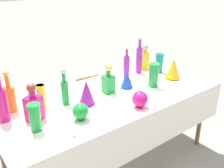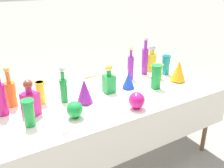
{
  "view_description": "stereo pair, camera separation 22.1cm",
  "coord_description": "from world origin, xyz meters",
  "px_view_note": "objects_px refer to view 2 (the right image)",
  "views": [
    {
      "loc": [
        -1.24,
        -1.62,
        1.73
      ],
      "look_at": [
        0.0,
        0.0,
        0.86
      ],
      "focal_mm": 40.0,
      "sensor_mm": 36.0,
      "label": 1
    },
    {
      "loc": [
        -1.05,
        -1.74,
        1.73
      ],
      "look_at": [
        0.0,
        0.0,
        0.86
      ],
      "focal_mm": 40.0,
      "sensor_mm": 36.0,
      "label": 2
    }
  ],
  "objects_px": {
    "tall_bottle_2": "(10,92)",
    "square_decanter_2": "(109,81)",
    "square_decanter_0": "(30,101)",
    "fluted_vase_1": "(129,80)",
    "slender_vase_4": "(166,64)",
    "cardboard_box_behind_left": "(102,94)",
    "tall_bottle_1": "(131,67)",
    "slender_vase_0": "(156,76)",
    "slender_vase_2": "(29,112)",
    "round_bowl_1": "(137,100)",
    "round_bowl_0": "(75,109)",
    "fluted_vase_0": "(84,91)",
    "tall_bottle_3": "(0,96)",
    "tall_bottle_0": "(145,59)",
    "fluted_vase_2": "(179,71)",
    "slender_vase_3": "(158,71)",
    "slender_vase_1": "(41,92)",
    "tall_bottle_4": "(64,87)",
    "square_decanter_1": "(151,59)"
  },
  "relations": [
    {
      "from": "tall_bottle_1",
      "to": "round_bowl_1",
      "type": "height_order",
      "value": "tall_bottle_1"
    },
    {
      "from": "slender_vase_2",
      "to": "round_bowl_1",
      "type": "xyz_separation_m",
      "value": [
        0.79,
        -0.19,
        -0.03
      ]
    },
    {
      "from": "fluted_vase_0",
      "to": "fluted_vase_1",
      "type": "relative_size",
      "value": 1.33
    },
    {
      "from": "fluted_vase_2",
      "to": "cardboard_box_behind_left",
      "type": "xyz_separation_m",
      "value": [
        -0.23,
        1.19,
        -0.69
      ]
    },
    {
      "from": "tall_bottle_0",
      "to": "slender_vase_3",
      "type": "bearing_deg",
      "value": -78.13
    },
    {
      "from": "tall_bottle_1",
      "to": "slender_vase_4",
      "type": "height_order",
      "value": "tall_bottle_1"
    },
    {
      "from": "fluted_vase_2",
      "to": "round_bowl_1",
      "type": "relative_size",
      "value": 1.51
    },
    {
      "from": "tall_bottle_1",
      "to": "slender_vase_1",
      "type": "height_order",
      "value": "tall_bottle_1"
    },
    {
      "from": "tall_bottle_3",
      "to": "slender_vase_0",
      "type": "relative_size",
      "value": 1.64
    },
    {
      "from": "square_decanter_1",
      "to": "fluted_vase_2",
      "type": "bearing_deg",
      "value": -87.21
    },
    {
      "from": "slender_vase_1",
      "to": "round_bowl_0",
      "type": "height_order",
      "value": "slender_vase_1"
    },
    {
      "from": "tall_bottle_4",
      "to": "slender_vase_4",
      "type": "distance_m",
      "value": 1.19
    },
    {
      "from": "tall_bottle_0",
      "to": "fluted_vase_2",
      "type": "distance_m",
      "value": 0.38
    },
    {
      "from": "square_decanter_1",
      "to": "square_decanter_2",
      "type": "distance_m",
      "value": 0.76
    },
    {
      "from": "tall_bottle_2",
      "to": "round_bowl_0",
      "type": "distance_m",
      "value": 0.58
    },
    {
      "from": "tall_bottle_1",
      "to": "slender_vase_3",
      "type": "xyz_separation_m",
      "value": [
        0.25,
        -0.14,
        -0.05
      ]
    },
    {
      "from": "tall_bottle_2",
      "to": "tall_bottle_0",
      "type": "bearing_deg",
      "value": 0.7
    },
    {
      "from": "tall_bottle_1",
      "to": "slender_vase_0",
      "type": "bearing_deg",
      "value": -76.86
    },
    {
      "from": "tall_bottle_1",
      "to": "square_decanter_1",
      "type": "height_order",
      "value": "tall_bottle_1"
    },
    {
      "from": "slender_vase_0",
      "to": "slender_vase_1",
      "type": "xyz_separation_m",
      "value": [
        -1.02,
        0.26,
        -0.02
      ]
    },
    {
      "from": "tall_bottle_2",
      "to": "square_decanter_2",
      "type": "xyz_separation_m",
      "value": [
        0.81,
        -0.19,
        -0.01
      ]
    },
    {
      "from": "fluted_vase_0",
      "to": "round_bowl_1",
      "type": "distance_m",
      "value": 0.44
    },
    {
      "from": "fluted_vase_1",
      "to": "slender_vase_0",
      "type": "bearing_deg",
      "value": -29.21
    },
    {
      "from": "square_decanter_2",
      "to": "tall_bottle_2",
      "type": "bearing_deg",
      "value": 167.16
    },
    {
      "from": "square_decanter_0",
      "to": "fluted_vase_1",
      "type": "xyz_separation_m",
      "value": [
        0.92,
        0.03,
        -0.03
      ]
    },
    {
      "from": "fluted_vase_1",
      "to": "tall_bottle_3",
      "type": "bearing_deg",
      "value": 175.26
    },
    {
      "from": "slender_vase_3",
      "to": "fluted_vase_1",
      "type": "height_order",
      "value": "fluted_vase_1"
    },
    {
      "from": "round_bowl_1",
      "to": "tall_bottle_2",
      "type": "bearing_deg",
      "value": 145.91
    },
    {
      "from": "square_decanter_2",
      "to": "fluted_vase_1",
      "type": "relative_size",
      "value": 1.66
    },
    {
      "from": "tall_bottle_0",
      "to": "fluted_vase_0",
      "type": "distance_m",
      "value": 0.9
    },
    {
      "from": "tall_bottle_1",
      "to": "fluted_vase_2",
      "type": "height_order",
      "value": "tall_bottle_1"
    },
    {
      "from": "slender_vase_4",
      "to": "fluted_vase_0",
      "type": "bearing_deg",
      "value": -170.93
    },
    {
      "from": "slender_vase_4",
      "to": "round_bowl_1",
      "type": "xyz_separation_m",
      "value": [
        -0.74,
        -0.47,
        -0.04
      ]
    },
    {
      "from": "fluted_vase_1",
      "to": "fluted_vase_0",
      "type": "bearing_deg",
      "value": -173.3
    },
    {
      "from": "slender_vase_1",
      "to": "tall_bottle_2",
      "type": "bearing_deg",
      "value": 160.54
    },
    {
      "from": "tall_bottle_4",
      "to": "round_bowl_1",
      "type": "distance_m",
      "value": 0.61
    },
    {
      "from": "square_decanter_2",
      "to": "cardboard_box_behind_left",
      "type": "relative_size",
      "value": 0.59
    },
    {
      "from": "slender_vase_0",
      "to": "cardboard_box_behind_left",
      "type": "xyz_separation_m",
      "value": [
        0.07,
        1.21,
        -0.7
      ]
    },
    {
      "from": "round_bowl_1",
      "to": "slender_vase_1",
      "type": "bearing_deg",
      "value": 141.67
    },
    {
      "from": "tall_bottle_3",
      "to": "tall_bottle_4",
      "type": "bearing_deg",
      "value": -4.4
    },
    {
      "from": "slender_vase_3",
      "to": "round_bowl_1",
      "type": "xyz_separation_m",
      "value": [
        -0.57,
        -0.41,
        -0.01
      ]
    },
    {
      "from": "slender_vase_4",
      "to": "cardboard_box_behind_left",
      "type": "bearing_deg",
      "value": 105.29
    },
    {
      "from": "fluted_vase_1",
      "to": "slender_vase_4",
      "type": "bearing_deg",
      "value": 11.06
    },
    {
      "from": "square_decanter_1",
      "to": "tall_bottle_3",
      "type": "bearing_deg",
      "value": -172.98
    },
    {
      "from": "fluted_vase_2",
      "to": "square_decanter_0",
      "type": "bearing_deg",
      "value": 176.75
    },
    {
      "from": "tall_bottle_0",
      "to": "fluted_vase_0",
      "type": "bearing_deg",
      "value": -161.62
    },
    {
      "from": "tall_bottle_2",
      "to": "round_bowl_0",
      "type": "height_order",
      "value": "tall_bottle_2"
    },
    {
      "from": "square_decanter_0",
      "to": "cardboard_box_behind_left",
      "type": "xyz_separation_m",
      "value": [
        1.22,
        1.11,
        -0.7
      ]
    },
    {
      "from": "tall_bottle_0",
      "to": "slender_vase_4",
      "type": "xyz_separation_m",
      "value": [
        0.2,
        -0.11,
        -0.06
      ]
    },
    {
      "from": "slender_vase_0",
      "to": "cardboard_box_behind_left",
      "type": "distance_m",
      "value": 1.4
    }
  ]
}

